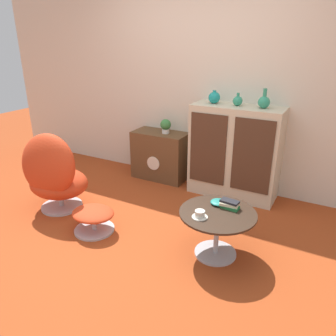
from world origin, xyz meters
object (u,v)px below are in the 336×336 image
Objects in this scene: sideboard at (235,152)px; coffee_table at (217,224)px; vase_inner_right at (264,102)px; egg_chair at (54,175)px; vase_inner_left at (238,101)px; tv_console at (160,155)px; bowl at (219,202)px; book_stack at (230,204)px; potted_plant at (166,126)px; ottoman at (93,216)px; vase_leftmost at (214,98)px; teacup at (200,215)px.

sideboard is 1.65× the size of coffee_table.
coffee_table is 3.13× the size of vase_inner_right.
vase_inner_left is (1.57, 1.32, 0.72)m from egg_chair.
egg_chair reaches higher than tv_console.
vase_inner_right is (1.30, -0.02, 0.84)m from tv_console.
tv_console is 1.67m from bowl.
bowl is at bearing 167.08° from book_stack.
book_stack is (1.27, -1.14, -0.28)m from potted_plant.
ottoman is 1.34m from book_stack.
vase_inner_right is (1.22, 1.46, 1.00)m from ottoman.
egg_chair is 6.10× the size of vase_leftmost.
book_stack is at bearing -40.27° from tv_console.
vase_inner_right is 1.22× the size of book_stack.
potted_plant is (0.08, 0.00, 0.42)m from tv_console.
sideboard reaches higher than egg_chair.
vase_leftmost is 1.05× the size of vase_inner_left.
tv_console is 5.10× the size of vase_inner_left.
bowl is at bearing 79.42° from teacup.
teacup is at bearing -51.92° from potted_plant.
coffee_table is 1.50m from vase_inner_right.
vase_inner_right is at bearing 50.19° from ottoman.
potted_plant is (-1.22, 0.02, -0.42)m from vase_inner_right.
ottoman is at bearing -89.91° from potted_plant.
vase_inner_left reaches higher than tv_console.
sideboard is at bearing 101.06° from bowl.
coffee_table is (1.20, 0.22, 0.14)m from ottoman.
teacup is at bearing -124.24° from coffee_table.
vase_inner_right is 1.29m from potted_plant.
vase_inner_right reaches higher than ottoman.
ottoman is 3.02× the size of bowl.
coffee_table is at bearing -65.90° from vase_leftmost.
ottoman is 2.91× the size of vase_leftmost.
vase_inner_left reaches higher than teacup.
vase_inner_right is 1.32m from book_stack.
vase_inner_right is at bearing -0.99° from potted_plant.
vase_inner_left is (0.28, 0.00, -0.01)m from vase_leftmost.
bowl is (1.16, -1.12, -0.30)m from potted_plant.
book_stack is at bearing -42.05° from potted_plant.
tv_console is 3.44× the size of vase_inner_right.
coffee_table is at bearing 2.58° from egg_chair.
sideboard is at bearing -0.76° from vase_leftmost.
vase_inner_right is 1.59× the size of teacup.
vase_inner_right is 1.56m from teacup.
potted_plant reaches higher than coffee_table.
vase_leftmost is 0.57m from vase_inner_right.
potted_plant is at bearing 178.14° from vase_leftmost.
sideboard is at bearing 39.75° from egg_chair.
vase_inner_right is (0.57, 0.00, 0.00)m from vase_leftmost.
book_stack reaches higher than coffee_table.
ottoman is at bearing -162.53° from bowl.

